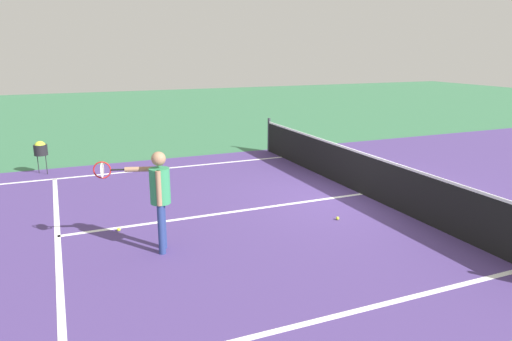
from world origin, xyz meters
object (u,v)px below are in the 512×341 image
(ball_hopper, at_px, (40,149))
(tennis_ball_near_net, at_px, (338,218))
(player_near, at_px, (158,190))
(tennis_ball_mid_court, at_px, (119,230))
(net, at_px, (363,173))

(ball_hopper, height_order, tennis_ball_near_net, ball_hopper)
(player_near, distance_m, tennis_ball_mid_court, 1.61)
(player_near, relative_size, ball_hopper, 1.89)
(ball_hopper, bearing_deg, tennis_ball_near_net, 41.03)
(player_near, bearing_deg, ball_hopper, -163.44)
(player_near, distance_m, ball_hopper, 6.41)
(net, bearing_deg, tennis_ball_mid_court, -88.17)
(net, xyz_separation_m, tennis_ball_mid_court, (0.17, -5.38, -0.46))
(player_near, bearing_deg, tennis_ball_near_net, 91.65)
(net, relative_size, tennis_ball_near_net, 154.91)
(ball_hopper, xyz_separation_m, tennis_ball_mid_court, (4.98, 1.29, -0.64))
(net, distance_m, tennis_ball_near_net, 1.93)
(tennis_ball_near_net, bearing_deg, tennis_ball_mid_court, -104.85)
(player_near, relative_size, tennis_ball_mid_court, 25.03)
(player_near, bearing_deg, net, 105.22)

